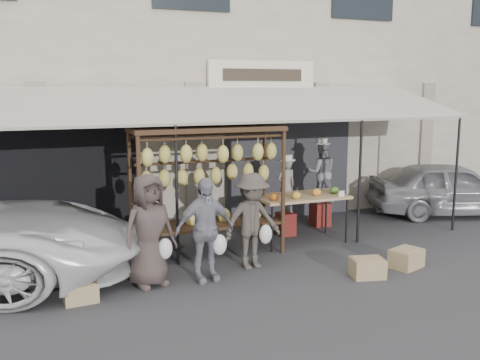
{
  "coord_description": "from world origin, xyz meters",
  "views": [
    {
      "loc": [
        -3.19,
        -7.11,
        2.89
      ],
      "look_at": [
        0.2,
        1.4,
        1.3
      ],
      "focal_mm": 40.0,
      "sensor_mm": 36.0,
      "label": 1
    }
  ],
  "objects_px": {
    "vendor_left": "(286,186)",
    "customer_right": "(252,221)",
    "customer_mid": "(205,230)",
    "produce_table": "(302,197)",
    "banana_rack": "(208,167)",
    "sedan": "(451,188)",
    "crate_near_b": "(406,258)",
    "customer_left": "(149,231)",
    "vendor_right": "(321,173)",
    "crate_far": "(80,292)",
    "crate_near_a": "(367,268)"
  },
  "relations": [
    {
      "from": "banana_rack",
      "to": "produce_table",
      "type": "relative_size",
      "value": 1.53
    },
    {
      "from": "crate_near_a",
      "to": "vendor_right",
      "type": "bearing_deg",
      "value": 73.15
    },
    {
      "from": "produce_table",
      "to": "customer_mid",
      "type": "xyz_separation_m",
      "value": [
        -2.32,
        -1.26,
        -0.07
      ]
    },
    {
      "from": "crate_near_a",
      "to": "customer_right",
      "type": "bearing_deg",
      "value": 144.37
    },
    {
      "from": "customer_right",
      "to": "produce_table",
      "type": "bearing_deg",
      "value": 27.96
    },
    {
      "from": "vendor_right",
      "to": "customer_mid",
      "type": "bearing_deg",
      "value": 52.54
    },
    {
      "from": "vendor_right",
      "to": "crate_near_a",
      "type": "distance_m",
      "value": 3.3
    },
    {
      "from": "customer_right",
      "to": "crate_near_b",
      "type": "xyz_separation_m",
      "value": [
        2.34,
        -0.92,
        -0.63
      ]
    },
    {
      "from": "banana_rack",
      "to": "customer_left",
      "type": "xyz_separation_m",
      "value": [
        -1.26,
        -1.04,
        -0.72
      ]
    },
    {
      "from": "crate_far",
      "to": "sedan",
      "type": "xyz_separation_m",
      "value": [
        8.37,
        2.11,
        0.49
      ]
    },
    {
      "from": "customer_right",
      "to": "crate_near_a",
      "type": "distance_m",
      "value": 1.93
    },
    {
      "from": "customer_mid",
      "to": "crate_near_b",
      "type": "xyz_separation_m",
      "value": [
        3.22,
        -0.65,
        -0.64
      ]
    },
    {
      "from": "produce_table",
      "to": "sedan",
      "type": "distance_m",
      "value": 4.28
    },
    {
      "from": "crate_near_b",
      "to": "crate_near_a",
      "type": "bearing_deg",
      "value": -170.43
    },
    {
      "from": "produce_table",
      "to": "customer_mid",
      "type": "distance_m",
      "value": 2.64
    },
    {
      "from": "vendor_right",
      "to": "crate_far",
      "type": "height_order",
      "value": "vendor_right"
    },
    {
      "from": "vendor_left",
      "to": "crate_near_b",
      "type": "xyz_separation_m",
      "value": [
        0.95,
        -2.47,
        -0.84
      ]
    },
    {
      "from": "crate_far",
      "to": "crate_near_a",
      "type": "bearing_deg",
      "value": -8.65
    },
    {
      "from": "sedan",
      "to": "banana_rack",
      "type": "bearing_deg",
      "value": 116.49
    },
    {
      "from": "customer_left",
      "to": "crate_near_b",
      "type": "bearing_deg",
      "value": -27.65
    },
    {
      "from": "banana_rack",
      "to": "customer_right",
      "type": "height_order",
      "value": "banana_rack"
    },
    {
      "from": "banana_rack",
      "to": "crate_near_b",
      "type": "relative_size",
      "value": 5.14
    },
    {
      "from": "vendor_left",
      "to": "vendor_right",
      "type": "relative_size",
      "value": 0.84
    },
    {
      "from": "customer_mid",
      "to": "crate_near_a",
      "type": "height_order",
      "value": "customer_mid"
    },
    {
      "from": "crate_near_b",
      "to": "sedan",
      "type": "xyz_separation_m",
      "value": [
        3.31,
        2.6,
        0.47
      ]
    },
    {
      "from": "banana_rack",
      "to": "produce_table",
      "type": "height_order",
      "value": "banana_rack"
    },
    {
      "from": "customer_right",
      "to": "sedan",
      "type": "bearing_deg",
      "value": 9.97
    },
    {
      "from": "produce_table",
      "to": "customer_right",
      "type": "height_order",
      "value": "customer_right"
    },
    {
      "from": "customer_right",
      "to": "crate_near_b",
      "type": "relative_size",
      "value": 3.07
    },
    {
      "from": "customer_left",
      "to": "crate_near_b",
      "type": "xyz_separation_m",
      "value": [
        4.04,
        -0.75,
        -0.68
      ]
    },
    {
      "from": "vendor_right",
      "to": "crate_near_a",
      "type": "relative_size",
      "value": 2.62
    },
    {
      "from": "customer_mid",
      "to": "customer_right",
      "type": "height_order",
      "value": "customer_mid"
    },
    {
      "from": "produce_table",
      "to": "crate_near_b",
      "type": "bearing_deg",
      "value": -64.63
    },
    {
      "from": "vendor_left",
      "to": "sedan",
      "type": "height_order",
      "value": "vendor_left"
    },
    {
      "from": "vendor_left",
      "to": "customer_right",
      "type": "height_order",
      "value": "customer_right"
    },
    {
      "from": "customer_left",
      "to": "crate_far",
      "type": "relative_size",
      "value": 3.75
    },
    {
      "from": "customer_left",
      "to": "crate_far",
      "type": "height_order",
      "value": "customer_left"
    },
    {
      "from": "customer_left",
      "to": "crate_near_a",
      "type": "height_order",
      "value": "customer_left"
    },
    {
      "from": "crate_near_a",
      "to": "crate_near_b",
      "type": "relative_size",
      "value": 0.97
    },
    {
      "from": "sedan",
      "to": "produce_table",
      "type": "bearing_deg",
      "value": 118.27
    },
    {
      "from": "customer_mid",
      "to": "produce_table",
      "type": "bearing_deg",
      "value": 22.24
    },
    {
      "from": "produce_table",
      "to": "crate_far",
      "type": "distance_m",
      "value": 4.45
    },
    {
      "from": "vendor_left",
      "to": "sedan",
      "type": "relative_size",
      "value": 0.3
    },
    {
      "from": "customer_mid",
      "to": "crate_near_a",
      "type": "xyz_separation_m",
      "value": [
        2.37,
        -0.79,
        -0.64
      ]
    },
    {
      "from": "sedan",
      "to": "customer_right",
      "type": "bearing_deg",
      "value": 125.49
    },
    {
      "from": "produce_table",
      "to": "sedan",
      "type": "xyz_separation_m",
      "value": [
        4.22,
        0.7,
        -0.24
      ]
    },
    {
      "from": "banana_rack",
      "to": "customer_mid",
      "type": "xyz_separation_m",
      "value": [
        -0.45,
        -1.15,
        -0.77
      ]
    },
    {
      "from": "banana_rack",
      "to": "vendor_right",
      "type": "bearing_deg",
      "value": 20.77
    },
    {
      "from": "customer_mid",
      "to": "crate_near_b",
      "type": "relative_size",
      "value": 3.13
    },
    {
      "from": "banana_rack",
      "to": "sedan",
      "type": "xyz_separation_m",
      "value": [
        6.09,
        0.81,
        -0.94
      ]
    }
  ]
}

